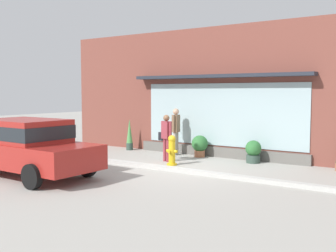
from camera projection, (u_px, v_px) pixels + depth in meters
name	position (u px, v px, depth m)	size (l,w,h in m)	color
ground_plane	(173.00, 170.00, 12.37)	(60.00, 60.00, 0.00)	#9E9B93
curb_strip	(169.00, 169.00, 12.20)	(14.00, 0.24, 0.12)	#B2B2AD
storefront	(221.00, 93.00, 14.81)	(14.00, 0.81, 4.71)	brown
fire_hydrant	(172.00, 150.00, 13.09)	(0.40, 0.36, 0.97)	gold
pedestrian_with_handbag	(166.00, 134.00, 13.76)	(0.66, 0.35, 1.59)	#8E333D
pedestrian_passerby	(176.00, 127.00, 15.21)	(0.25, 0.51, 1.74)	#9E9384
parked_car_red	(27.00, 144.00, 11.32)	(4.26, 2.04, 1.59)	maroon
potted_plant_trailing_edge	(253.00, 151.00, 13.52)	(0.53, 0.53, 0.75)	#33473D
potted_plant_doorstep	(130.00, 135.00, 16.55)	(0.27, 0.27, 1.27)	#33473D
potted_plant_window_right	(200.00, 145.00, 14.77)	(0.59, 0.59, 0.79)	#9E6042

